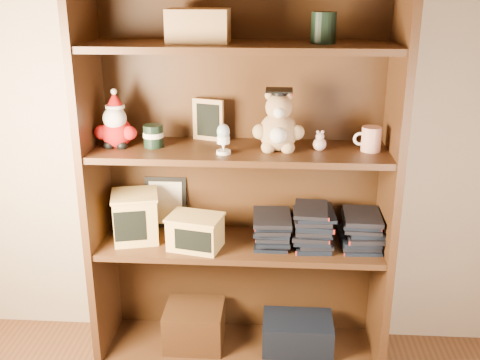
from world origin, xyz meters
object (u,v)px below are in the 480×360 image
object	(u,v)px
bookcase	(240,185)
teacher_mug	(371,139)
treats_box	(136,216)
grad_teddy_bear	(278,127)

from	to	relation	value
bookcase	teacher_mug	distance (m)	0.55
treats_box	teacher_mug	bearing A→B (deg)	0.05
bookcase	grad_teddy_bear	size ratio (longest dim) A/B	6.68
teacher_mug	treats_box	world-z (taller)	teacher_mug
bookcase	treats_box	world-z (taller)	bookcase
bookcase	treats_box	distance (m)	0.45
bookcase	teacher_mug	xyz separation A→B (m)	(0.50, -0.05, 0.22)
bookcase	grad_teddy_bear	world-z (taller)	bookcase
treats_box	grad_teddy_bear	bearing A→B (deg)	-0.63
teacher_mug	grad_teddy_bear	bearing A→B (deg)	-178.82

